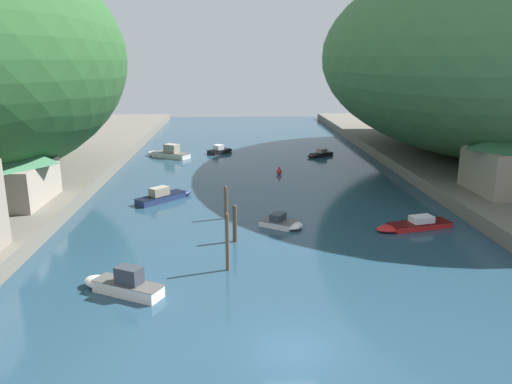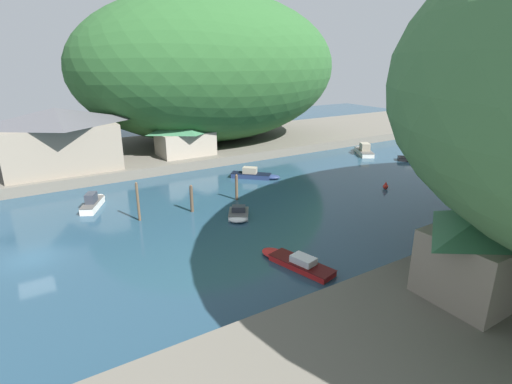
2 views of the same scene
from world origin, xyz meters
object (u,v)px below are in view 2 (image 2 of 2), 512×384
object	(u,v)px
boathouse_shed	(185,136)
boat_mid_channel	(239,214)
boat_yellow_tender	(363,150)
channel_buoy_near	(386,186)
boat_near_quay	(256,175)
boat_red_skiff	(492,187)
waterfront_building	(59,138)
boat_far_upstream	(295,261)
right_bank_cottage	(485,250)
boat_white_cruiser	(412,158)
person_on_quay	(93,165)
boat_open_rowboat	(94,202)

from	to	relation	value
boathouse_shed	boat_mid_channel	bearing A→B (deg)	-9.69
boat_yellow_tender	channel_buoy_near	xyz separation A→B (m)	(14.06, -10.97, -0.18)
boat_near_quay	boat_red_skiff	bearing A→B (deg)	92.73
waterfront_building	boat_near_quay	xyz separation A→B (m)	(12.67, 20.28, -4.65)
boat_yellow_tender	channel_buoy_near	world-z (taller)	boat_yellow_tender
boat_far_upstream	right_bank_cottage	bearing A→B (deg)	-73.04
boat_yellow_tender	boat_mid_channel	xyz separation A→B (m)	(12.61, -29.48, -0.22)
waterfront_building	boat_white_cruiser	bearing A→B (deg)	68.61
boat_near_quay	boat_white_cruiser	distance (m)	24.38
boat_near_quay	person_on_quay	world-z (taller)	person_on_quay
boat_near_quay	person_on_quay	bearing A→B (deg)	-73.24
waterfront_building	right_bank_cottage	world-z (taller)	waterfront_building
boat_far_upstream	person_on_quay	xyz separation A→B (m)	(-28.95, -8.27, 1.90)
boathouse_shed	person_on_quay	size ratio (longest dim) A/B	4.72
boat_mid_channel	person_on_quay	size ratio (longest dim) A/B	2.21
waterfront_building	boat_open_rowboat	xyz separation A→B (m)	(12.59, 1.11, -4.56)
boat_near_quay	boat_far_upstream	bearing A→B (deg)	19.27
boat_yellow_tender	boat_mid_channel	distance (m)	32.07
person_on_quay	channel_buoy_near	bearing A→B (deg)	-15.14
boathouse_shed	channel_buoy_near	distance (m)	27.77
boat_yellow_tender	boat_white_cruiser	world-z (taller)	boat_yellow_tender
right_bank_cottage	boat_yellow_tender	xyz separation A→B (m)	(-32.59, 24.42, -3.40)
boat_near_quay	boat_white_cruiser	size ratio (longest dim) A/B	1.38
boat_red_skiff	channel_buoy_near	world-z (taller)	boat_red_skiff
boat_yellow_tender	channel_buoy_near	bearing A→B (deg)	-96.14
right_bank_cottage	boat_white_cruiser	distance (m)	37.29
waterfront_building	boat_mid_channel	xyz separation A→B (m)	(22.78, 12.12, -4.75)
boat_near_quay	person_on_quay	distance (m)	19.56
waterfront_building	boat_yellow_tender	bearing A→B (deg)	76.26
waterfront_building	boat_red_skiff	world-z (taller)	waterfront_building
boat_red_skiff	boat_near_quay	size ratio (longest dim) A/B	0.76
right_bank_cottage	boat_near_quay	size ratio (longest dim) A/B	1.36
boat_far_upstream	person_on_quay	size ratio (longest dim) A/B	3.80
boat_near_quay	boat_far_upstream	xyz separation A→B (m)	(20.16, -9.11, -0.12)
boat_far_upstream	boat_red_skiff	bearing A→B (deg)	-10.11
boat_open_rowboat	boat_white_cruiser	size ratio (longest dim) A/B	1.30
boat_yellow_tender	boat_open_rowboat	world-z (taller)	boat_yellow_tender
right_bank_cottage	boat_mid_channel	size ratio (longest dim) A/B	1.97
boat_near_quay	boat_mid_channel	world-z (taller)	boat_near_quay
boat_far_upstream	boat_mid_channel	size ratio (longest dim) A/B	1.72
waterfront_building	boat_near_quay	bearing A→B (deg)	58.01
waterfront_building	person_on_quay	bearing A→B (deg)	36.80
right_bank_cottage	channel_buoy_near	xyz separation A→B (m)	(-18.53, 13.44, -3.58)
right_bank_cottage	boat_mid_channel	distance (m)	20.93
channel_buoy_near	boat_red_skiff	bearing A→B (deg)	58.40
waterfront_building	boat_yellow_tender	size ratio (longest dim) A/B	2.12
boat_far_upstream	boat_mid_channel	xyz separation A→B (m)	(-10.05, 0.96, 0.02)
right_bank_cottage	channel_buoy_near	size ratio (longest dim) A/B	7.96
boat_mid_channel	boat_yellow_tender	bearing A→B (deg)	-125.11
boathouse_shed	boat_open_rowboat	distance (m)	19.06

